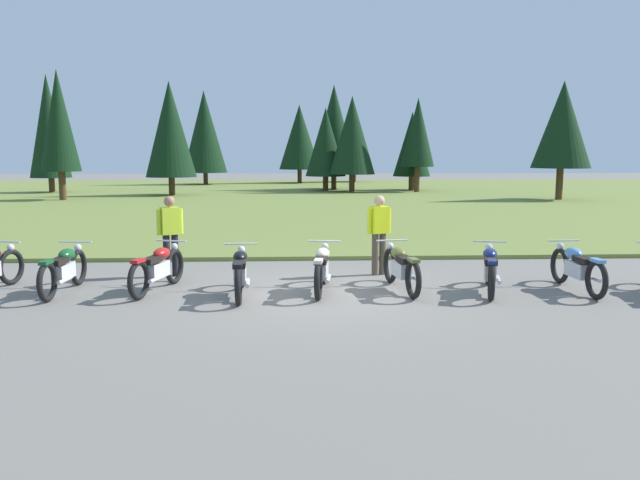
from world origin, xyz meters
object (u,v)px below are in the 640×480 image
Objects in this scene: motorcycle_black at (240,272)px; motorcycle_red at (158,268)px; motorcycle_sky_blue at (577,268)px; rider_in_hivis_vest at (170,231)px; rider_checking_bike at (379,230)px; motorcycle_navy at (490,269)px; motorcycle_british_green at (64,269)px; motorcycle_olive at (401,267)px; motorcycle_cream at (322,268)px.

motorcycle_red is at bearing 163.33° from motorcycle_black.
motorcycle_black is 1.00× the size of motorcycle_sky_blue.
rider_checking_bike is at bearing -0.16° from rider_in_hivis_vest.
motorcycle_red is 1.00× the size of motorcycle_navy.
motorcycle_british_green and motorcycle_black have the same top height.
motorcycle_british_green and motorcycle_olive have the same top height.
motorcycle_olive is at bearing -18.83° from rider_in_hivis_vest.
rider_in_hivis_vest is (-1.58, 1.88, 0.51)m from motorcycle_black.
motorcycle_sky_blue is (6.20, 0.14, 0.00)m from motorcycle_black.
motorcycle_cream is at bearing -2.95° from motorcycle_red.
rider_checking_bike is (-1.80, 1.77, 0.51)m from motorcycle_navy.
motorcycle_olive is (6.18, -0.07, 0.00)m from motorcycle_british_green.
motorcycle_red and motorcycle_navy have the same top height.
motorcycle_british_green is 1.02× the size of motorcycle_red.
motorcycle_british_green is 3.26m from motorcycle_black.
motorcycle_black is 1.00× the size of motorcycle_cream.
motorcycle_red is 4.50m from motorcycle_olive.
motorcycle_cream and motorcycle_navy have the same top height.
motorcycle_sky_blue is at bearing -3.39° from motorcycle_olive.
rider_in_hivis_vest is at bearing 130.05° from motorcycle_black.
motorcycle_red is (1.69, 0.06, 0.00)m from motorcycle_british_green.
motorcycle_sky_blue is 3.89m from rider_checking_bike.
motorcycle_cream is 4.72m from motorcycle_sky_blue.
motorcycle_red is 1.23× the size of rider_in_hivis_vest.
rider_in_hivis_vest is (-7.77, 1.74, 0.51)m from motorcycle_sky_blue.
motorcycle_navy is (3.07, -0.21, 0.00)m from motorcycle_cream.
motorcycle_sky_blue is (4.72, -0.17, 0.00)m from motorcycle_cream.
motorcycle_sky_blue is at bearing -1.60° from motorcycle_british_green.
motorcycle_navy is (7.78, -0.31, 0.00)m from motorcycle_british_green.
motorcycle_sky_blue is 1.26× the size of rider_checking_bike.
motorcycle_black is 1.03× the size of motorcycle_navy.
motorcycle_cream is 1.47m from motorcycle_olive.
motorcycle_olive is at bearing 6.46° from motorcycle_black.
motorcycle_navy and motorcycle_sky_blue have the same top height.
motorcycle_black is at bearing -145.84° from rider_checking_bike.
motorcycle_british_green is 1.00× the size of motorcycle_sky_blue.
rider_checking_bike is at bearing 34.16° from motorcycle_black.
motorcycle_olive is 1.02× the size of motorcycle_navy.
rider_checking_bike is (4.30, 1.40, 0.51)m from motorcycle_red.
motorcycle_red is 0.98× the size of motorcycle_cream.
rider_checking_bike is (-0.20, 1.53, 0.51)m from motorcycle_olive.
motorcycle_olive is at bearing 176.61° from motorcycle_sky_blue.
motorcycle_olive is 4.81m from rider_in_hivis_vest.
motorcycle_black is 6.20m from motorcycle_sky_blue.
motorcycle_olive is at bearing -82.57° from rider_checking_bike.
motorcycle_red is 3.03m from motorcycle_cream.
motorcycle_olive is (4.50, -0.13, 0.00)m from motorcycle_red.
motorcycle_british_green is at bearing 177.75° from motorcycle_navy.
motorcycle_cream is 1.25× the size of rider_in_hivis_vest.
motorcycle_navy is at bearing -3.43° from motorcycle_red.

